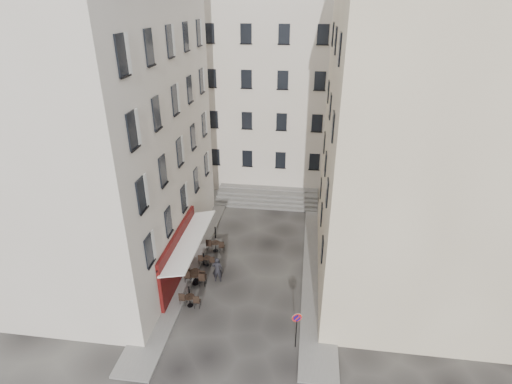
% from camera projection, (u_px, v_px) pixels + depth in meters
% --- Properties ---
extents(ground, '(90.00, 90.00, 0.00)m').
position_uv_depth(ground, '(245.00, 293.00, 24.78)').
color(ground, black).
rests_on(ground, ground).
extents(sidewalk_left, '(2.00, 22.00, 0.12)m').
position_uv_depth(sidewalk_left, '(192.00, 251.00, 28.86)').
color(sidewalk_left, slate).
rests_on(sidewalk_left, ground).
extents(sidewalk_right, '(2.00, 18.00, 0.12)m').
position_uv_depth(sidewalk_right, '(318.00, 269.00, 26.88)').
color(sidewalk_right, slate).
rests_on(sidewalk_right, ground).
extents(building_left, '(12.20, 16.20, 20.60)m').
position_uv_depth(building_left, '(80.00, 112.00, 24.21)').
color(building_left, beige).
rests_on(building_left, ground).
extents(building_right, '(12.20, 14.20, 18.60)m').
position_uv_depth(building_right, '(436.00, 140.00, 22.55)').
color(building_right, tan).
rests_on(building_right, ground).
extents(building_back, '(18.20, 10.20, 18.60)m').
position_uv_depth(building_back, '(265.00, 83.00, 37.75)').
color(building_back, beige).
rests_on(building_back, ground).
extents(cafe_storefront, '(1.74, 7.30, 3.50)m').
position_uv_depth(cafe_storefront, '(180.00, 254.00, 25.37)').
color(cafe_storefront, '#430D09').
rests_on(cafe_storefront, ground).
extents(stone_steps, '(9.00, 3.15, 0.80)m').
position_uv_depth(stone_steps, '(267.00, 197.00, 35.81)').
color(stone_steps, '#595754').
rests_on(stone_steps, ground).
extents(bollard_near, '(0.12, 0.12, 0.98)m').
position_uv_depth(bollard_near, '(189.00, 292.00, 24.05)').
color(bollard_near, black).
rests_on(bollard_near, ground).
extents(bollard_mid, '(0.12, 0.12, 0.98)m').
position_uv_depth(bollard_mid, '(204.00, 259.00, 27.17)').
color(bollard_mid, black).
rests_on(bollard_mid, ground).
extents(bollard_far, '(0.12, 0.12, 0.98)m').
position_uv_depth(bollard_far, '(215.00, 232.00, 30.29)').
color(bollard_far, black).
rests_on(bollard_far, ground).
extents(no_parking_sign, '(0.49, 0.21, 2.25)m').
position_uv_depth(no_parking_sign, '(297.00, 324.00, 20.27)').
color(no_parking_sign, black).
rests_on(no_parking_sign, ground).
extents(bistro_table_a, '(1.28, 0.60, 0.90)m').
position_uv_depth(bistro_table_a, '(190.00, 300.00, 23.57)').
color(bistro_table_a, black).
rests_on(bistro_table_a, ground).
extents(bistro_table_b, '(1.41, 0.66, 0.99)m').
position_uv_depth(bistro_table_b, '(195.00, 278.00, 25.37)').
color(bistro_table_b, black).
rests_on(bistro_table_b, ground).
extents(bistro_table_c, '(1.42, 0.67, 1.00)m').
position_uv_depth(bistro_table_c, '(196.00, 275.00, 25.62)').
color(bistro_table_c, black).
rests_on(bistro_table_c, ground).
extents(bistro_table_d, '(1.16, 0.55, 0.82)m').
position_uv_depth(bistro_table_d, '(207.00, 260.00, 27.19)').
color(bistro_table_d, black).
rests_on(bistro_table_d, ground).
extents(bistro_table_e, '(1.35, 0.63, 0.95)m').
position_uv_depth(bistro_table_e, '(216.00, 246.00, 28.69)').
color(bistro_table_e, black).
rests_on(bistro_table_e, ground).
extents(pedestrian, '(0.69, 0.49, 1.80)m').
position_uv_depth(pedestrian, '(217.00, 269.00, 25.48)').
color(pedestrian, black).
rests_on(pedestrian, ground).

